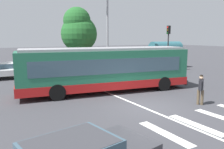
% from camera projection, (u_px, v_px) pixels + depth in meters
% --- Properties ---
extents(ground_plane, '(160.00, 160.00, 0.00)m').
position_uv_depth(ground_plane, '(146.00, 106.00, 12.81)').
color(ground_plane, '#3D3D42').
extents(city_transit_bus, '(12.13, 4.55, 3.06)m').
position_uv_depth(city_transit_bus, '(106.00, 69.00, 16.08)').
color(city_transit_bus, black).
rests_on(city_transit_bus, ground_plane).
extents(pedestrian_crossing_street, '(0.47, 0.45, 1.72)m').
position_uv_depth(pedestrian_crossing_street, '(201.00, 88.00, 13.03)').
color(pedestrian_crossing_street, brown).
rests_on(pedestrian_crossing_street, ground_plane).
extents(parked_car_white, '(2.30, 4.67, 1.35)m').
position_uv_depth(parked_car_white, '(5.00, 69.00, 22.15)').
color(parked_car_white, black).
rests_on(parked_car_white, ground_plane).
extents(parked_car_champagne, '(2.00, 4.56, 1.35)m').
position_uv_depth(parked_car_champagne, '(35.00, 67.00, 23.32)').
color(parked_car_champagne, black).
rests_on(parked_car_champagne, ground_plane).
extents(parked_car_blue, '(2.11, 4.61, 1.35)m').
position_uv_depth(parked_car_blue, '(61.00, 66.00, 24.53)').
color(parked_car_blue, black).
rests_on(parked_car_blue, ground_plane).
extents(parked_car_silver, '(2.10, 4.60, 1.35)m').
position_uv_depth(parked_car_silver, '(85.00, 65.00, 25.66)').
color(parked_car_silver, black).
rests_on(parked_car_silver, ground_plane).
extents(parked_car_red, '(2.07, 4.60, 1.35)m').
position_uv_depth(parked_car_red, '(106.00, 63.00, 27.40)').
color(parked_car_red, black).
rests_on(parked_car_red, ground_plane).
extents(parked_car_charcoal, '(2.03, 4.58, 1.35)m').
position_uv_depth(parked_car_charcoal, '(126.00, 62.00, 28.75)').
color(parked_car_charcoal, black).
rests_on(parked_car_charcoal, ground_plane).
extents(traffic_light_far_corner, '(0.33, 0.32, 5.00)m').
position_uv_depth(traffic_light_far_corner, '(168.00, 41.00, 25.48)').
color(traffic_light_far_corner, '#28282B').
rests_on(traffic_light_far_corner, ground_plane).
extents(bus_stop_shelter, '(4.27, 1.54, 3.25)m').
position_uv_depth(bus_stop_shelter, '(166.00, 48.00, 28.01)').
color(bus_stop_shelter, '#28282B').
rests_on(bus_stop_shelter, ground_plane).
extents(twin_arm_street_lamp, '(4.61, 0.32, 9.27)m').
position_uv_depth(twin_arm_street_lamp, '(107.00, 17.00, 22.86)').
color(twin_arm_street_lamp, '#939399').
rests_on(twin_arm_street_lamp, ground_plane).
extents(background_tree_right, '(4.74, 4.74, 7.63)m').
position_uv_depth(background_tree_right, '(78.00, 30.00, 30.54)').
color(background_tree_right, brown).
rests_on(background_tree_right, ground_plane).
extents(crosswalk_painted_stripes, '(7.68, 2.81, 0.01)m').
position_uv_depth(crosswalk_painted_stripes, '(196.00, 125.00, 10.15)').
color(crosswalk_painted_stripes, silver).
rests_on(crosswalk_painted_stripes, ground_plane).
extents(lane_center_line, '(0.16, 24.00, 0.01)m').
position_uv_depth(lane_center_line, '(123.00, 99.00, 14.41)').
color(lane_center_line, silver).
rests_on(lane_center_line, ground_plane).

